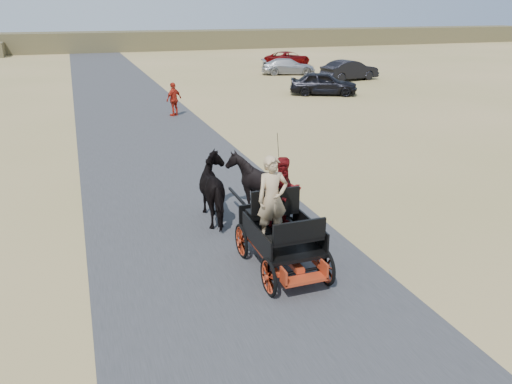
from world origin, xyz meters
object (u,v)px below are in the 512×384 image
object	(u,v)px
car_d	(288,59)
car_c	(288,67)
horse_right	(258,185)
car_a	(324,83)
horse_left	(218,190)
pedestrian	(174,99)
carriage	(281,253)
car_b	(350,70)

from	to	relation	value
car_d	car_c	bearing A→B (deg)	130.05
horse_right	car_a	size ratio (longest dim) A/B	0.40
car_a	car_c	bearing A→B (deg)	14.12
horse_left	car_d	distance (m)	37.58
horse_right	pedestrian	xyz separation A→B (m)	(0.43, 13.88, 0.01)
carriage	horse_right	bearing A→B (deg)	79.61
horse_right	car_c	distance (m)	30.56
car_b	carriage	bearing A→B (deg)	137.52
car_a	car_c	distance (m)	10.65
car_c	car_d	world-z (taller)	car_d
car_a	car_c	size ratio (longest dim) A/B	0.95
horse_left	carriage	bearing A→B (deg)	100.39
horse_right	car_b	size ratio (longest dim) A/B	0.37
horse_left	car_d	world-z (taller)	horse_left
horse_left	car_a	bearing A→B (deg)	-124.48
car_b	car_d	xyz separation A→B (m)	(-0.52, 10.95, -0.07)
horse_right	car_b	distance (m)	27.81
car_a	car_d	xyz separation A→B (m)	(4.56, 16.50, -0.04)
horse_left	pedestrian	world-z (taller)	pedestrian
pedestrian	car_a	world-z (taller)	pedestrian
pedestrian	car_b	bearing A→B (deg)	175.78
car_a	horse_right	bearing A→B (deg)	173.17
car_a	pedestrian	bearing A→B (deg)	133.35
car_b	car_c	distance (m)	5.78
horse_left	pedestrian	size ratio (longest dim) A/B	1.16
car_a	car_c	world-z (taller)	car_a
horse_right	car_a	bearing A→B (deg)	-121.93
horse_right	car_d	xyz separation A→B (m)	(15.34, 33.79, -0.15)
car_a	car_b	bearing A→B (deg)	-17.39
carriage	pedestrian	bearing A→B (deg)	86.66
car_c	car_d	distance (m)	6.56
pedestrian	car_c	bearing A→B (deg)	-166.11
car_b	pedestrian	bearing A→B (deg)	110.08
horse_right	car_b	xyz separation A→B (m)	(15.86, 22.84, -0.09)
carriage	car_a	world-z (taller)	car_a
horse_left	car_b	bearing A→B (deg)	-126.59
horse_left	horse_right	xyz separation A→B (m)	(1.10, 0.00, 0.00)
carriage	horse_left	world-z (taller)	horse_left
car_c	car_d	xyz separation A→B (m)	(2.53, 6.05, 0.04)
car_d	carriage	bearing A→B (deg)	129.43
car_b	car_d	distance (m)	10.96
car_d	horse_right	bearing A→B (deg)	128.38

